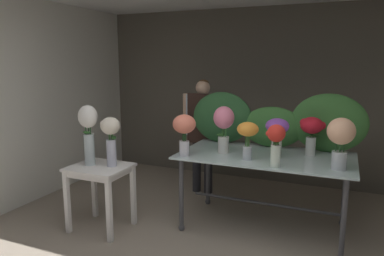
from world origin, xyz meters
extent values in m
plane|color=gray|center=(0.00, 1.74, 0.00)|extent=(7.64, 7.64, 0.00)
cube|color=#5B564C|center=(0.00, 3.47, 1.33)|extent=(5.46, 0.12, 2.66)
cube|color=silver|center=(-2.73, 1.74, 1.33)|extent=(0.12, 3.59, 2.66)
cube|color=#AEC6C9|center=(0.34, 1.72, 0.84)|extent=(1.84, 1.03, 0.02)
cylinder|color=#4C4C51|center=(-0.48, 1.31, 0.42)|extent=(0.05, 0.05, 0.83)
sphere|color=#4C4C51|center=(-0.48, 1.31, 0.03)|extent=(0.07, 0.07, 0.07)
cylinder|color=#4C4C51|center=(1.17, 1.31, 0.42)|extent=(0.05, 0.05, 0.83)
cylinder|color=#4C4C51|center=(-0.48, 2.14, 0.42)|extent=(0.05, 0.05, 0.83)
sphere|color=#4C4C51|center=(-0.48, 2.14, 0.03)|extent=(0.07, 0.07, 0.07)
cylinder|color=#4C4C51|center=(1.17, 2.14, 0.42)|extent=(0.05, 0.05, 0.83)
sphere|color=#4C4C51|center=(1.17, 2.14, 0.03)|extent=(0.07, 0.07, 0.07)
cylinder|color=#4C4C51|center=(0.34, 1.72, 0.29)|extent=(1.64, 0.03, 0.03)
cube|color=white|center=(-1.32, 1.01, 0.71)|extent=(0.63, 0.54, 0.03)
cube|color=white|center=(-1.32, 1.01, 0.67)|extent=(0.57, 0.48, 0.06)
cube|color=white|center=(-1.59, 0.78, 0.35)|extent=(0.05, 0.05, 0.70)
cube|color=white|center=(-1.05, 0.78, 0.35)|extent=(0.05, 0.05, 0.70)
cube|color=white|center=(-1.59, 1.24, 0.35)|extent=(0.05, 0.05, 0.70)
cube|color=white|center=(-1.05, 1.24, 0.35)|extent=(0.05, 0.05, 0.70)
cylinder|color=#232328|center=(-0.80, 2.53, 0.42)|extent=(0.12, 0.12, 0.84)
cylinder|color=#232328|center=(-0.62, 2.53, 0.42)|extent=(0.12, 0.12, 0.84)
cube|color=#B2BCC6|center=(-0.71, 2.53, 1.13)|extent=(0.41, 0.22, 0.56)
cube|color=black|center=(-0.71, 2.41, 1.09)|extent=(0.35, 0.02, 0.68)
cylinder|color=#D8AD8E|center=(-0.96, 2.53, 1.13)|extent=(0.09, 0.09, 0.55)
cylinder|color=#D8AD8E|center=(-0.46, 2.53, 1.13)|extent=(0.09, 0.09, 0.55)
sphere|color=#D8AD8E|center=(-0.71, 2.53, 1.50)|extent=(0.20, 0.20, 0.20)
ellipsoid|color=brown|center=(-0.71, 2.55, 1.56)|extent=(0.15, 0.15, 0.09)
ellipsoid|color=#28562D|center=(-0.29, 2.12, 1.17)|extent=(0.76, 0.21, 0.63)
ellipsoid|color=#387033|center=(0.34, 2.12, 1.09)|extent=(0.72, 0.21, 0.48)
ellipsoid|color=#387033|center=(0.95, 2.12, 1.18)|extent=(0.82, 0.22, 0.66)
cylinder|color=silver|center=(0.47, 1.65, 0.94)|extent=(0.11, 0.11, 0.18)
cylinder|color=#9EBCB2|center=(0.47, 1.65, 0.89)|extent=(0.10, 0.10, 0.08)
cylinder|color=#2D6028|center=(0.50, 1.65, 1.00)|extent=(0.01, 0.01, 0.28)
cylinder|color=#2D6028|center=(0.46, 1.66, 1.00)|extent=(0.01, 0.01, 0.28)
cylinder|color=#2D6028|center=(0.46, 1.63, 1.00)|extent=(0.01, 0.01, 0.28)
ellipsoid|color=purple|center=(0.47, 1.65, 1.19)|extent=(0.24, 0.24, 0.16)
sphere|color=purple|center=(0.40, 1.65, 1.20)|extent=(0.08, 0.08, 0.08)
sphere|color=purple|center=(0.55, 1.62, 1.18)|extent=(0.08, 0.08, 0.08)
ellipsoid|color=#477F3D|center=(0.48, 1.67, 1.05)|extent=(0.04, 0.10, 0.03)
cylinder|color=silver|center=(-0.45, 1.34, 0.93)|extent=(0.11, 0.11, 0.16)
cylinder|color=#9EBCB2|center=(-0.45, 1.34, 0.89)|extent=(0.10, 0.10, 0.07)
cylinder|color=#28562D|center=(-0.44, 1.33, 1.00)|extent=(0.01, 0.01, 0.28)
cylinder|color=#28562D|center=(-0.46, 1.36, 1.00)|extent=(0.01, 0.01, 0.28)
cylinder|color=#28562D|center=(-0.47, 1.34, 1.00)|extent=(0.01, 0.01, 0.28)
cylinder|color=#28562D|center=(-0.45, 1.32, 1.00)|extent=(0.01, 0.01, 0.28)
ellipsoid|color=#EF7A60|center=(-0.45, 1.34, 1.20)|extent=(0.25, 0.25, 0.20)
sphere|color=#EF7A60|center=(-0.53, 1.34, 1.22)|extent=(0.07, 0.07, 0.07)
sphere|color=#EF7A60|center=(-0.37, 1.33, 1.19)|extent=(0.08, 0.08, 0.08)
cylinder|color=silver|center=(0.21, 1.45, 0.92)|extent=(0.09, 0.09, 0.14)
cylinder|color=#9EBCB2|center=(0.21, 1.45, 0.88)|extent=(0.09, 0.09, 0.06)
cylinder|color=#387033|center=(0.23, 1.44, 0.99)|extent=(0.01, 0.01, 0.27)
cylinder|color=#387033|center=(0.21, 1.46, 0.99)|extent=(0.01, 0.01, 0.27)
cylinder|color=#387033|center=(0.19, 1.45, 0.99)|extent=(0.01, 0.01, 0.27)
cylinder|color=#387033|center=(0.21, 1.43, 0.99)|extent=(0.01, 0.01, 0.27)
ellipsoid|color=orange|center=(0.21, 1.45, 1.17)|extent=(0.22, 0.22, 0.15)
sphere|color=orange|center=(0.28, 1.45, 1.18)|extent=(0.07, 0.07, 0.07)
cylinder|color=silver|center=(0.79, 1.88, 0.95)|extent=(0.10, 0.10, 0.20)
cylinder|color=#9EBCB2|center=(0.79, 1.88, 0.89)|extent=(0.10, 0.10, 0.08)
cylinder|color=#387033|center=(0.81, 1.88, 0.99)|extent=(0.01, 0.01, 0.27)
cylinder|color=#387033|center=(0.78, 1.89, 0.99)|extent=(0.01, 0.01, 0.27)
cylinder|color=#387033|center=(0.79, 1.87, 0.99)|extent=(0.01, 0.01, 0.27)
ellipsoid|color=red|center=(0.79, 1.88, 1.18)|extent=(0.24, 0.24, 0.18)
sphere|color=red|center=(0.71, 1.88, 1.21)|extent=(0.09, 0.09, 0.09)
sphere|color=red|center=(0.89, 1.91, 1.18)|extent=(0.09, 0.09, 0.09)
ellipsoid|color=#387033|center=(0.82, 1.91, 1.07)|extent=(0.10, 0.04, 0.03)
cylinder|color=silver|center=(1.09, 1.46, 0.94)|extent=(0.14, 0.14, 0.17)
cylinder|color=#9EBCB2|center=(1.09, 1.46, 0.89)|extent=(0.13, 0.13, 0.07)
cylinder|color=#28562D|center=(1.12, 1.45, 1.00)|extent=(0.01, 0.01, 0.28)
cylinder|color=#28562D|center=(1.09, 1.48, 1.00)|extent=(0.01, 0.01, 0.28)
cylinder|color=#28562D|center=(1.05, 1.45, 1.00)|extent=(0.01, 0.01, 0.28)
cylinder|color=#28562D|center=(1.09, 1.44, 1.00)|extent=(0.01, 0.01, 0.28)
ellipsoid|color=#F4B78E|center=(1.09, 1.46, 1.22)|extent=(0.25, 0.25, 0.25)
sphere|color=#F4B78E|center=(1.02, 1.47, 1.21)|extent=(0.11, 0.11, 0.11)
sphere|color=#F4B78E|center=(1.15, 1.48, 1.24)|extent=(0.09, 0.09, 0.09)
cylinder|color=silver|center=(0.52, 1.30, 0.96)|extent=(0.09, 0.09, 0.22)
cylinder|color=#9EBCB2|center=(0.52, 1.30, 0.90)|extent=(0.09, 0.09, 0.09)
cylinder|color=#2D6028|center=(0.54, 1.31, 0.99)|extent=(0.01, 0.01, 0.27)
cylinder|color=#2D6028|center=(0.53, 1.32, 0.99)|extent=(0.01, 0.01, 0.27)
cylinder|color=#2D6028|center=(0.50, 1.31, 0.99)|extent=(0.01, 0.01, 0.27)
cylinder|color=#2D6028|center=(0.52, 1.28, 0.99)|extent=(0.01, 0.01, 0.27)
ellipsoid|color=red|center=(0.52, 1.30, 1.18)|extent=(0.17, 0.17, 0.17)
sphere|color=red|center=(0.45, 1.28, 1.18)|extent=(0.05, 0.05, 0.05)
ellipsoid|color=#2D6028|center=(0.52, 1.31, 1.09)|extent=(0.05, 0.10, 0.03)
cylinder|color=silver|center=(-0.11, 1.63, 0.94)|extent=(0.12, 0.12, 0.18)
cylinder|color=#9EBCB2|center=(-0.11, 1.63, 0.89)|extent=(0.11, 0.11, 0.08)
cylinder|color=#387033|center=(-0.08, 1.63, 1.02)|extent=(0.01, 0.01, 0.31)
cylinder|color=#387033|center=(-0.12, 1.65, 1.02)|extent=(0.01, 0.01, 0.31)
cylinder|color=#387033|center=(-0.12, 1.62, 1.02)|extent=(0.01, 0.01, 0.31)
ellipsoid|color=pink|center=(-0.11, 1.63, 1.25)|extent=(0.23, 0.23, 0.25)
sphere|color=pink|center=(-0.17, 1.63, 1.27)|extent=(0.07, 0.07, 0.07)
ellipsoid|color=#2D6028|center=(-0.14, 1.62, 1.05)|extent=(0.10, 0.10, 0.03)
cylinder|color=silver|center=(-1.45, 1.01, 0.90)|extent=(0.11, 0.11, 0.35)
cylinder|color=#9EBCB2|center=(-1.45, 1.01, 0.80)|extent=(0.10, 0.10, 0.15)
cylinder|color=#28562D|center=(-1.42, 1.00, 0.96)|extent=(0.01, 0.01, 0.46)
cylinder|color=#28562D|center=(-1.46, 1.03, 0.96)|extent=(0.01, 0.01, 0.46)
cylinder|color=#28562D|center=(-1.46, 0.98, 0.96)|extent=(0.01, 0.01, 0.46)
ellipsoid|color=white|center=(-1.45, 1.01, 1.27)|extent=(0.21, 0.21, 0.25)
sphere|color=white|center=(-1.50, 1.00, 1.28)|extent=(0.10, 0.10, 0.10)
ellipsoid|color=#2D6028|center=(-1.46, 0.99, 1.09)|extent=(0.10, 0.05, 0.03)
cylinder|color=silver|center=(-1.20, 1.06, 0.87)|extent=(0.10, 0.10, 0.30)
cylinder|color=#9EBCB2|center=(-1.20, 1.06, 0.79)|extent=(0.10, 0.10, 0.12)
cylinder|color=#387033|center=(-1.17, 1.06, 0.93)|extent=(0.01, 0.01, 0.38)
cylinder|color=#387033|center=(-1.20, 1.07, 0.93)|extent=(0.01, 0.01, 0.38)
cylinder|color=#387033|center=(-1.21, 1.06, 0.93)|extent=(0.01, 0.01, 0.38)
cylinder|color=#387033|center=(-1.20, 1.03, 0.93)|extent=(0.01, 0.01, 0.38)
ellipsoid|color=silver|center=(-1.20, 1.06, 1.17)|extent=(0.21, 0.21, 0.19)
sphere|color=silver|center=(-1.27, 1.04, 1.20)|extent=(0.06, 0.06, 0.06)
ellipsoid|color=#387033|center=(-1.17, 1.09, 1.04)|extent=(0.09, 0.10, 0.03)
camera|label=1|loc=(1.10, -2.09, 1.85)|focal=33.77mm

